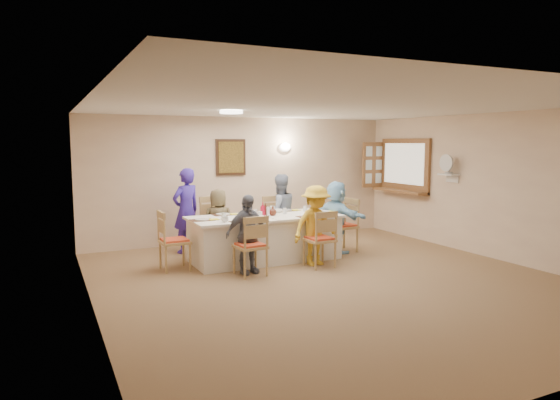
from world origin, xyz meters
name	(u,v)px	position (x,y,z in m)	size (l,w,h in m)	color
ground	(334,282)	(0.00, 0.00, 0.00)	(7.00, 7.00, 0.00)	brown
room_walls	(336,177)	(0.00, 0.00, 1.51)	(7.00, 7.00, 7.00)	beige
wall_picture	(231,157)	(-0.30, 3.46, 1.70)	(0.62, 0.05, 0.72)	#341C12
wall_sconce	(285,147)	(0.90, 3.44, 1.90)	(0.26, 0.09, 0.18)	white
ceiling_light	(231,112)	(-1.00, 1.50, 2.47)	(0.36, 0.36, 0.05)	white
serving_hatch	(405,166)	(3.21, 2.40, 1.50)	(0.06, 1.50, 1.15)	brown
hatch_sill	(400,191)	(3.09, 2.40, 0.97)	(0.30, 1.50, 0.05)	brown
shutter_door	(373,165)	(2.95, 3.16, 1.50)	(0.55, 0.04, 1.00)	brown
fan_shelf	(449,174)	(3.13, 1.05, 1.40)	(0.22, 0.36, 0.03)	white
desk_fan	(448,166)	(3.10, 1.05, 1.55)	(0.30, 0.30, 0.28)	#A5A5A8
dining_table	(265,238)	(-0.35, 1.66, 0.38)	(2.56, 1.08, 0.76)	white
chair_back_left	(216,225)	(-0.95, 2.46, 0.52)	(0.50, 0.50, 1.04)	tan
chair_back_right	(277,222)	(0.25, 2.46, 0.49)	(0.47, 0.47, 0.98)	tan
chair_front_left	(250,245)	(-0.95, 0.86, 0.46)	(0.44, 0.44, 0.93)	tan
chair_front_right	(319,238)	(0.25, 0.86, 0.46)	(0.44, 0.44, 0.93)	tan
chair_left_end	(175,240)	(-1.90, 1.66, 0.47)	(0.46, 0.46, 0.95)	tan
chair_right_end	(342,225)	(1.20, 1.66, 0.49)	(0.47, 0.47, 0.98)	tan
diner_back_left	(218,222)	(-0.95, 2.34, 0.59)	(0.61, 0.42, 1.19)	brown
diner_back_right	(280,212)	(0.25, 2.34, 0.71)	(0.69, 0.54, 1.41)	#808CA3
diner_front_left	(247,234)	(-0.95, 0.98, 0.61)	(0.74, 0.39, 1.22)	slate
diner_front_right	(316,226)	(0.25, 0.98, 0.65)	(0.89, 0.58, 1.30)	yellow
diner_right_end	(336,217)	(1.07, 1.66, 0.65)	(0.57, 1.26, 1.30)	#9FDBFF
caregiver	(186,211)	(-1.40, 2.81, 0.77)	(0.66, 0.55, 1.54)	#3C27AC
placemat_fl	(241,222)	(-0.95, 1.24, 0.76)	(0.34, 0.25, 0.01)	#472B19
plate_fl	(241,221)	(-0.95, 1.24, 0.77)	(0.23, 0.23, 0.01)	white
napkin_fl	(253,221)	(-0.77, 1.19, 0.77)	(0.13, 0.13, 0.01)	yellow
placemat_fr	(308,217)	(0.25, 1.24, 0.76)	(0.35, 0.26, 0.01)	#472B19
plate_fr	(308,216)	(0.25, 1.24, 0.77)	(0.24, 0.24, 0.01)	white
napkin_fr	(319,216)	(0.43, 1.19, 0.77)	(0.15, 0.15, 0.01)	yellow
placemat_bl	(223,215)	(-0.95, 2.08, 0.76)	(0.36, 0.27, 0.01)	#472B19
plate_bl	(223,214)	(-0.95, 2.08, 0.77)	(0.24, 0.24, 0.01)	white
napkin_bl	(234,214)	(-0.77, 2.03, 0.77)	(0.13, 0.13, 0.01)	yellow
placemat_br	(286,211)	(0.25, 2.08, 0.76)	(0.35, 0.26, 0.01)	#472B19
plate_br	(286,210)	(0.25, 2.08, 0.77)	(0.22, 0.22, 0.01)	white
napkin_br	(296,210)	(0.43, 2.03, 0.77)	(0.14, 0.14, 0.01)	yellow
placemat_le	(202,220)	(-1.45, 1.66, 0.76)	(0.36, 0.27, 0.01)	#472B19
plate_le	(202,219)	(-1.45, 1.66, 0.77)	(0.23, 0.23, 0.01)	white
napkin_le	(214,219)	(-1.27, 1.61, 0.77)	(0.15, 0.15, 0.01)	yellow
placemat_re	(322,212)	(0.77, 1.66, 0.76)	(0.37, 0.27, 0.01)	#472B19
plate_re	(322,211)	(0.77, 1.66, 0.77)	(0.25, 0.25, 0.02)	white
napkin_re	(332,211)	(0.95, 1.61, 0.77)	(0.15, 0.15, 0.01)	yellow
teacup_a	(225,219)	(-1.19, 1.33, 0.81)	(0.12, 0.12, 0.09)	white
teacup_b	(272,208)	(0.02, 2.18, 0.80)	(0.12, 0.12, 0.09)	white
bowl_a	(258,217)	(-0.60, 1.39, 0.79)	(0.23, 0.23, 0.05)	white
bowl_b	(277,211)	(0.00, 1.94, 0.79)	(0.24, 0.24, 0.06)	white
condiment_ketchup	(263,209)	(-0.40, 1.65, 0.88)	(0.11, 0.11, 0.24)	red
condiment_brown	(265,209)	(-0.32, 1.72, 0.87)	(0.11, 0.11, 0.21)	#582517
condiment_malt	(273,211)	(-0.22, 1.64, 0.84)	(0.16, 0.16, 0.16)	#582517
drinking_glass	(256,213)	(-0.50, 1.71, 0.82)	(0.07, 0.07, 0.10)	silver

